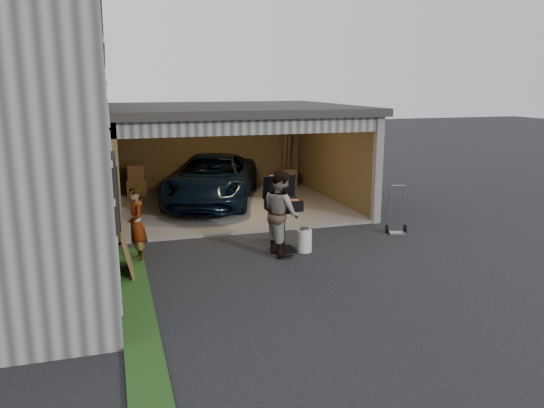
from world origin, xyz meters
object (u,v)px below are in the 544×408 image
Objects in this scene: man at (281,213)px; hand_truck at (397,224)px; bbq_grill at (283,208)px; minivan at (212,181)px; woman at (137,224)px; propane_tank at (304,241)px; plywood_panel at (126,251)px.

man reaches higher than hand_truck.
minivan is at bearing 97.08° from bbq_grill.
bbq_grill is at bearing -154.09° from hand_truck.
woman is 0.97× the size of bbq_grill.
man reaches higher than propane_tank.
bbq_grill is 0.84m from propane_tank.
minivan is 5.28m from woman.
man is 1.51× the size of hand_truck.
minivan is 5.70m from hand_truck.
man is 3.26m from hand_truck.
man is 3.19m from plywood_panel.
minivan is at bearing 144.23° from woman.
bbq_grill reaches higher than woman.
woman is at bearing -97.17° from minivan.
woman is 3.28× the size of propane_tank.
bbq_grill is at bearing -33.36° from man.
man is 0.23m from bbq_grill.
hand_truck is at bearing 84.38° from woman.
bbq_grill is at bearing 10.93° from plywood_panel.
minivan is 3.25× the size of woman.
man reaches higher than bbq_grill.
man is at bearing 179.10° from propane_tank.
woman is at bearing -160.14° from hand_truck.
plywood_panel is at bearing -173.43° from propane_tank.
hand_truck is (6.26, 1.11, -0.27)m from plywood_panel.
hand_truck is (6.02, 0.33, -0.54)m from woman.
hand_truck is at bearing -84.00° from man.
plywood_panel is (-3.24, -0.63, -0.45)m from bbq_grill.
minivan is at bearing -0.69° from man.
minivan is 10.65× the size of propane_tank.
propane_tank is (0.52, -0.01, -0.65)m from man.
man is (0.50, -5.06, 0.19)m from minivan.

